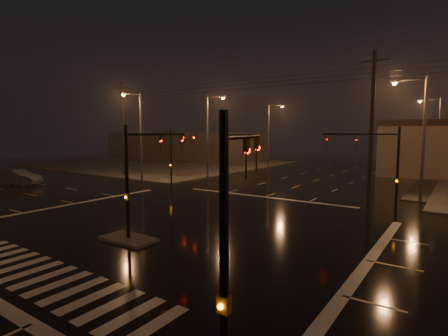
% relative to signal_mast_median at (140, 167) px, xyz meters
% --- Properties ---
extents(ground, '(140.00, 140.00, 0.00)m').
position_rel_signal_mast_median_xyz_m(ground, '(-0.00, 3.07, -3.75)').
color(ground, black).
rests_on(ground, ground).
extents(sidewalk_nw, '(36.00, 36.00, 0.12)m').
position_rel_signal_mast_median_xyz_m(sidewalk_nw, '(-30.00, 33.07, -3.69)').
color(sidewalk_nw, '#494741').
rests_on(sidewalk_nw, ground).
extents(median_island, '(3.00, 1.60, 0.15)m').
position_rel_signal_mast_median_xyz_m(median_island, '(-0.00, -0.93, -3.68)').
color(median_island, '#494741').
rests_on(median_island, ground).
extents(crosswalk, '(15.00, 2.60, 0.01)m').
position_rel_signal_mast_median_xyz_m(crosswalk, '(-0.00, -5.93, -3.75)').
color(crosswalk, beige).
rests_on(crosswalk, ground).
extents(stop_bar_far, '(16.00, 0.50, 0.01)m').
position_rel_signal_mast_median_xyz_m(stop_bar_far, '(-0.00, 14.07, -3.75)').
color(stop_bar_far, beige).
rests_on(stop_bar_far, ground).
extents(commercial_block, '(30.00, 18.00, 5.60)m').
position_rel_signal_mast_median_xyz_m(commercial_block, '(-35.00, 45.07, -0.95)').
color(commercial_block, '#3D3936').
rests_on(commercial_block, ground).
extents(signal_mast_median, '(0.25, 4.59, 6.00)m').
position_rel_signal_mast_median_xyz_m(signal_mast_median, '(0.00, 0.00, 0.00)').
color(signal_mast_median, black).
rests_on(signal_mast_median, ground).
extents(signal_mast_ne, '(4.84, 1.86, 6.00)m').
position_rel_signal_mast_median_xyz_m(signal_mast_ne, '(9.50, 13.21, 0.04)').
color(signal_mast_ne, black).
rests_on(signal_mast_ne, ground).
extents(signal_mast_nw, '(4.84, 1.86, 6.00)m').
position_rel_signal_mast_median_xyz_m(signal_mast_nw, '(-9.50, 13.21, 0.04)').
color(signal_mast_nw, black).
rests_on(signal_mast_nw, ground).
extents(signal_mast_se, '(1.55, 3.87, 6.00)m').
position_rel_signal_mast_median_xyz_m(signal_mast_se, '(10.23, -6.68, -0.04)').
color(signal_mast_se, black).
rests_on(signal_mast_se, ground).
extents(streetlight_1, '(2.77, 0.32, 10.00)m').
position_rel_signal_mast_median_xyz_m(streetlight_1, '(-11.18, 21.07, 2.05)').
color(streetlight_1, '#38383A').
rests_on(streetlight_1, ground).
extents(streetlight_2, '(2.77, 0.32, 10.00)m').
position_rel_signal_mast_median_xyz_m(streetlight_2, '(-11.18, 37.07, 2.05)').
color(streetlight_2, '#38383A').
rests_on(streetlight_2, ground).
extents(streetlight_3, '(2.77, 0.32, 10.00)m').
position_rel_signal_mast_median_xyz_m(streetlight_3, '(11.18, 19.07, 2.05)').
color(streetlight_3, '#38383A').
rests_on(streetlight_3, ground).
extents(streetlight_4, '(2.77, 0.32, 10.00)m').
position_rel_signal_mast_median_xyz_m(streetlight_4, '(11.18, 39.07, 2.05)').
color(streetlight_4, '#38383A').
rests_on(streetlight_4, ground).
extents(streetlight_5, '(0.32, 2.77, 10.00)m').
position_rel_signal_mast_median_xyz_m(streetlight_5, '(-16.00, 14.26, 2.05)').
color(streetlight_5, '#38383A').
rests_on(streetlight_5, ground).
extents(utility_pole_0, '(2.20, 0.32, 12.00)m').
position_rel_signal_mast_median_xyz_m(utility_pole_0, '(-22.00, 17.07, 2.38)').
color(utility_pole_0, black).
rests_on(utility_pole_0, ground).
extents(utility_pole_1, '(2.20, 0.32, 12.00)m').
position_rel_signal_mast_median_xyz_m(utility_pole_1, '(8.00, 17.07, 2.38)').
color(utility_pole_1, black).
rests_on(utility_pole_1, ground).
extents(car_crossing, '(5.24, 3.49, 1.63)m').
position_rel_signal_mast_median_xyz_m(car_crossing, '(-25.32, 5.44, -2.94)').
color(car_crossing, '#4F5055').
rests_on(car_crossing, ground).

